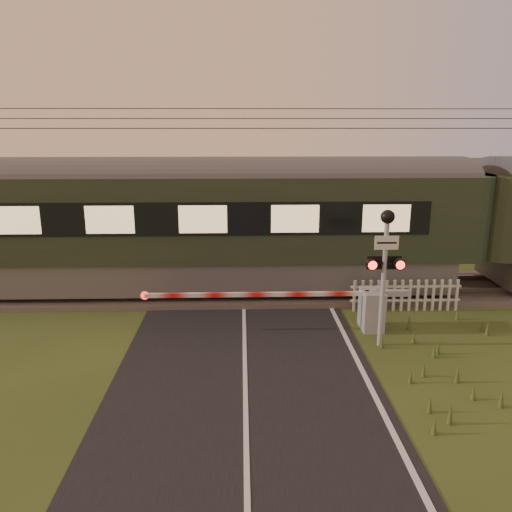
{
  "coord_description": "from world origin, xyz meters",
  "views": [
    {
      "loc": [
        -0.06,
        -9.83,
        5.58
      ],
      "look_at": [
        0.33,
        3.2,
        2.17
      ],
      "focal_mm": 35.0,
      "sensor_mm": 36.0,
      "label": 1
    }
  ],
  "objects_px": {
    "train": "(472,222)",
    "crossing_signal": "(385,254)",
    "boom_gate": "(358,307)",
    "picket_fence": "(406,295)"
  },
  "relations": [
    {
      "from": "train",
      "to": "crossing_signal",
      "type": "bearing_deg",
      "value": -134.0
    },
    {
      "from": "train",
      "to": "crossing_signal",
      "type": "distance_m",
      "value": 6.06
    },
    {
      "from": "train",
      "to": "boom_gate",
      "type": "distance_m",
      "value": 5.85
    },
    {
      "from": "boom_gate",
      "to": "crossing_signal",
      "type": "xyz_separation_m",
      "value": [
        0.33,
        -1.11,
        1.83
      ]
    },
    {
      "from": "picket_fence",
      "to": "crossing_signal",
      "type": "bearing_deg",
      "value": -120.76
    },
    {
      "from": "train",
      "to": "picket_fence",
      "type": "bearing_deg",
      "value": -145.36
    },
    {
      "from": "boom_gate",
      "to": "crossing_signal",
      "type": "distance_m",
      "value": 2.16
    },
    {
      "from": "crossing_signal",
      "to": "boom_gate",
      "type": "bearing_deg",
      "value": 106.47
    },
    {
      "from": "crossing_signal",
      "to": "picket_fence",
      "type": "distance_m",
      "value": 3.47
    },
    {
      "from": "train",
      "to": "boom_gate",
      "type": "height_order",
      "value": "train"
    }
  ]
}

